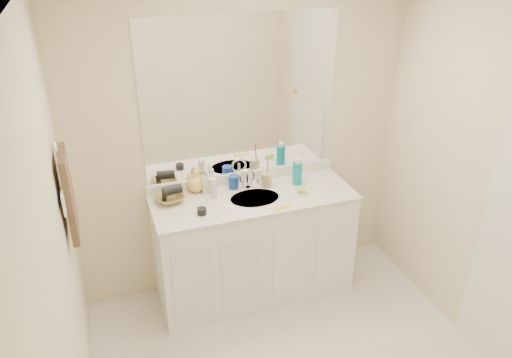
% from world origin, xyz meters
% --- Properties ---
extents(wall_back, '(2.60, 0.02, 2.40)m').
position_xyz_m(wall_back, '(0.00, 1.30, 1.20)').
color(wall_back, beige).
rests_on(wall_back, floor).
extents(wall_left, '(0.02, 2.60, 2.40)m').
position_xyz_m(wall_left, '(-1.30, 0.00, 1.20)').
color(wall_left, beige).
rests_on(wall_left, floor).
extents(wall_right, '(0.02, 2.60, 2.40)m').
position_xyz_m(wall_right, '(1.30, 0.00, 1.20)').
color(wall_right, beige).
rests_on(wall_right, floor).
extents(vanity_cabinet, '(1.50, 0.55, 0.85)m').
position_xyz_m(vanity_cabinet, '(0.00, 1.02, 0.42)').
color(vanity_cabinet, white).
rests_on(vanity_cabinet, floor).
extents(countertop, '(1.52, 0.57, 0.03)m').
position_xyz_m(countertop, '(0.00, 1.02, 0.86)').
color(countertop, silver).
rests_on(countertop, vanity_cabinet).
extents(backsplash, '(1.52, 0.03, 0.08)m').
position_xyz_m(backsplash, '(0.00, 1.29, 0.92)').
color(backsplash, white).
rests_on(backsplash, countertop).
extents(sink_basin, '(0.37, 0.37, 0.02)m').
position_xyz_m(sink_basin, '(0.00, 1.00, 0.87)').
color(sink_basin, '#B5B29E').
rests_on(sink_basin, countertop).
extents(faucet, '(0.02, 0.02, 0.11)m').
position_xyz_m(faucet, '(0.00, 1.18, 0.94)').
color(faucet, silver).
rests_on(faucet, countertop).
extents(mirror, '(1.48, 0.01, 1.20)m').
position_xyz_m(mirror, '(0.00, 1.29, 1.56)').
color(mirror, white).
rests_on(mirror, wall_back).
extents(blue_mug, '(0.08, 0.08, 0.11)m').
position_xyz_m(blue_mug, '(-0.10, 1.20, 0.93)').
color(blue_mug, '#163B97').
rests_on(blue_mug, countertop).
extents(tan_cup, '(0.08, 0.08, 0.11)m').
position_xyz_m(tan_cup, '(0.15, 1.15, 0.93)').
color(tan_cup, tan).
rests_on(tan_cup, countertop).
extents(toothbrush, '(0.02, 0.04, 0.19)m').
position_xyz_m(toothbrush, '(0.16, 1.15, 1.03)').
color(toothbrush, '#DA396A').
rests_on(toothbrush, tan_cup).
extents(mouthwash_bottle, '(0.09, 0.09, 0.18)m').
position_xyz_m(mouthwash_bottle, '(0.39, 1.12, 0.97)').
color(mouthwash_bottle, '#0C8A99').
rests_on(mouthwash_bottle, countertop).
extents(soap_dish, '(0.11, 0.10, 0.01)m').
position_xyz_m(soap_dish, '(0.35, 0.94, 0.89)').
color(soap_dish, silver).
rests_on(soap_dish, countertop).
extents(green_soap, '(0.08, 0.07, 0.02)m').
position_xyz_m(green_soap, '(0.35, 0.94, 0.90)').
color(green_soap, '#96C02E').
rests_on(green_soap, soap_dish).
extents(orange_comb, '(0.13, 0.05, 0.01)m').
position_xyz_m(orange_comb, '(0.14, 0.80, 0.88)').
color(orange_comb, yellow).
rests_on(orange_comb, countertop).
extents(dark_jar, '(0.07, 0.07, 0.05)m').
position_xyz_m(dark_jar, '(-0.43, 0.90, 0.90)').
color(dark_jar, black).
rests_on(dark_jar, countertop).
extents(extra_white_bottle, '(0.06, 0.06, 0.16)m').
position_xyz_m(extra_white_bottle, '(-0.28, 1.10, 0.96)').
color(extra_white_bottle, silver).
rests_on(extra_white_bottle, countertop).
extents(soap_bottle_white, '(0.07, 0.07, 0.17)m').
position_xyz_m(soap_bottle_white, '(-0.25, 1.24, 0.97)').
color(soap_bottle_white, white).
rests_on(soap_bottle_white, countertop).
extents(soap_bottle_cream, '(0.09, 0.09, 0.18)m').
position_xyz_m(soap_bottle_cream, '(-0.31, 1.21, 0.97)').
color(soap_bottle_cream, beige).
rests_on(soap_bottle_cream, countertop).
extents(soap_bottle_yellow, '(0.14, 0.14, 0.17)m').
position_xyz_m(soap_bottle_yellow, '(-0.38, 1.25, 0.96)').
color(soap_bottle_yellow, '#FBD161').
rests_on(soap_bottle_yellow, countertop).
extents(wicker_basket, '(0.24, 0.24, 0.05)m').
position_xyz_m(wicker_basket, '(-0.60, 1.16, 0.91)').
color(wicker_basket, olive).
rests_on(wicker_basket, countertop).
extents(hair_dryer, '(0.15, 0.09, 0.07)m').
position_xyz_m(hair_dryer, '(-0.58, 1.16, 0.97)').
color(hair_dryer, black).
rests_on(hair_dryer, wicker_basket).
extents(towel_ring, '(0.01, 0.11, 0.11)m').
position_xyz_m(towel_ring, '(-1.27, 0.77, 1.55)').
color(towel_ring, silver).
rests_on(towel_ring, wall_left).
extents(hand_towel, '(0.04, 0.32, 0.55)m').
position_xyz_m(hand_towel, '(-1.25, 0.77, 1.25)').
color(hand_towel, '#3B2A1F').
rests_on(hand_towel, towel_ring).
extents(switch_plate, '(0.01, 0.08, 0.13)m').
position_xyz_m(switch_plate, '(-1.27, 0.57, 1.30)').
color(switch_plate, white).
rests_on(switch_plate, wall_left).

